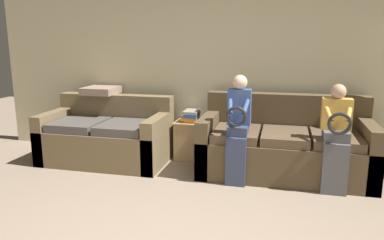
{
  "coord_description": "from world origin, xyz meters",
  "views": [
    {
      "loc": [
        0.78,
        -2.3,
        1.67
      ],
      "look_at": [
        -0.2,
        1.73,
        0.76
      ],
      "focal_mm": 35.0,
      "sensor_mm": 36.0,
      "label": 1
    }
  ],
  "objects_px": {
    "couch_main": "(284,147)",
    "side_shelf": "(192,139)",
    "couch_side": "(107,138)",
    "child_right_seated": "(336,134)",
    "throw_pillow": "(101,90)",
    "child_left_seated": "(238,124)",
    "book_stack": "(192,116)"
  },
  "relations": [
    {
      "from": "child_right_seated",
      "to": "throw_pillow",
      "type": "height_order",
      "value": "child_right_seated"
    },
    {
      "from": "child_left_seated",
      "to": "couch_side",
      "type": "bearing_deg",
      "value": 168.86
    },
    {
      "from": "couch_side",
      "to": "couch_main",
      "type": "bearing_deg",
      "value": 1.28
    },
    {
      "from": "couch_main",
      "to": "side_shelf",
      "type": "distance_m",
      "value": 1.32
    },
    {
      "from": "side_shelf",
      "to": "couch_main",
      "type": "bearing_deg",
      "value": -14.88
    },
    {
      "from": "child_left_seated",
      "to": "side_shelf",
      "type": "height_order",
      "value": "child_left_seated"
    },
    {
      "from": "couch_side",
      "to": "child_right_seated",
      "type": "distance_m",
      "value": 2.95
    },
    {
      "from": "child_right_seated",
      "to": "book_stack",
      "type": "xyz_separation_m",
      "value": [
        -1.81,
        0.76,
        -0.04
      ]
    },
    {
      "from": "couch_side",
      "to": "child_right_seated",
      "type": "xyz_separation_m",
      "value": [
        2.91,
        -0.37,
        0.32
      ]
    },
    {
      "from": "couch_side",
      "to": "side_shelf",
      "type": "xyz_separation_m",
      "value": [
        1.11,
        0.39,
        -0.05
      ]
    },
    {
      "from": "child_left_seated",
      "to": "throw_pillow",
      "type": "relative_size",
      "value": 2.76
    },
    {
      "from": "child_left_seated",
      "to": "book_stack",
      "type": "bearing_deg",
      "value": 134.41
    },
    {
      "from": "couch_side",
      "to": "child_left_seated",
      "type": "bearing_deg",
      "value": -11.14
    },
    {
      "from": "child_right_seated",
      "to": "throw_pillow",
      "type": "relative_size",
      "value": 2.6
    },
    {
      "from": "child_left_seated",
      "to": "side_shelf",
      "type": "xyz_separation_m",
      "value": [
        -0.73,
        0.75,
        -0.43
      ]
    },
    {
      "from": "child_right_seated",
      "to": "throw_pillow",
      "type": "bearing_deg",
      "value": 167.45
    },
    {
      "from": "throw_pillow",
      "to": "book_stack",
      "type": "bearing_deg",
      "value": 2.46
    },
    {
      "from": "couch_main",
      "to": "side_shelf",
      "type": "relative_size",
      "value": 3.86
    },
    {
      "from": "couch_main",
      "to": "book_stack",
      "type": "distance_m",
      "value": 1.34
    },
    {
      "from": "couch_side",
      "to": "throw_pillow",
      "type": "xyz_separation_m",
      "value": [
        -0.23,
        0.33,
        0.6
      ]
    },
    {
      "from": "child_left_seated",
      "to": "couch_main",
      "type": "bearing_deg",
      "value": 37.77
    },
    {
      "from": "side_shelf",
      "to": "throw_pillow",
      "type": "xyz_separation_m",
      "value": [
        -1.33,
        -0.06,
        0.66
      ]
    },
    {
      "from": "side_shelf",
      "to": "book_stack",
      "type": "xyz_separation_m",
      "value": [
        0.0,
        -0.0,
        0.34
      ]
    },
    {
      "from": "couch_main",
      "to": "couch_side",
      "type": "relative_size",
      "value": 1.23
    },
    {
      "from": "couch_main",
      "to": "child_right_seated",
      "type": "relative_size",
      "value": 1.73
    },
    {
      "from": "couch_side",
      "to": "child_right_seated",
      "type": "relative_size",
      "value": 1.41
    },
    {
      "from": "side_shelf",
      "to": "book_stack",
      "type": "relative_size",
      "value": 1.72
    },
    {
      "from": "couch_main",
      "to": "child_left_seated",
      "type": "bearing_deg",
      "value": -142.23
    },
    {
      "from": "child_right_seated",
      "to": "side_shelf",
      "type": "distance_m",
      "value": 2.0
    },
    {
      "from": "throw_pillow",
      "to": "child_left_seated",
      "type": "bearing_deg",
      "value": -18.49
    },
    {
      "from": "couch_main",
      "to": "child_left_seated",
      "type": "distance_m",
      "value": 0.77
    },
    {
      "from": "couch_main",
      "to": "side_shelf",
      "type": "xyz_separation_m",
      "value": [
        -1.27,
        0.34,
        -0.07
      ]
    }
  ]
}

